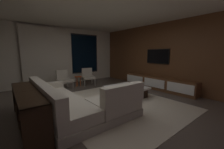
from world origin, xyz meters
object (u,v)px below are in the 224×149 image
side_stool (78,78)px  accent_chair_by_curtain (64,78)px  accent_chair_near_window (88,76)px  sectional_couch (74,104)px  book_stack_on_coffee_table (123,85)px  mounted_tv (158,56)px  coffee_table (127,92)px  console_table_behind_couch (28,107)px  media_console (158,83)px

side_stool → accent_chair_by_curtain: bearing=178.6°
accent_chair_near_window → accent_chair_by_curtain: same height
sectional_couch → accent_chair_by_curtain: 2.78m
book_stack_on_coffee_table → mounted_tv: mounted_tv is taller
sectional_couch → coffee_table: size_ratio=2.16×
accent_chair_by_curtain → console_table_behind_couch: 3.02m
book_stack_on_coffee_table → sectional_couch: bearing=-168.5°
accent_chair_by_curtain → mounted_tv: 4.05m
media_console → accent_chair_by_curtain: bearing=140.0°
coffee_table → book_stack_on_coffee_table: bearing=98.0°
sectional_couch → mounted_tv: bearing=5.3°
accent_chair_near_window → console_table_behind_couch: (-2.77, -2.59, -0.02)m
side_stool → console_table_behind_couch: size_ratio=0.22×
coffee_table → media_console: media_console is taller
coffee_table → book_stack_on_coffee_table: book_stack_on_coffee_table is taller
coffee_table → side_stool: (-0.65, 2.43, 0.19)m
coffee_table → media_console: (1.72, -0.08, 0.06)m
coffee_table → accent_chair_by_curtain: bearing=117.8°
sectional_couch → accent_chair_near_window: (1.85, 2.72, 0.14)m
accent_chair_by_curtain → media_console: size_ratio=0.25×
side_stool → mounted_tv: bearing=-42.2°
sectional_couch → book_stack_on_coffee_table: 2.00m
sectional_couch → media_console: 3.71m
side_stool → media_console: 3.45m
coffee_table → side_stool: bearing=105.0°
coffee_table → console_table_behind_couch: 2.91m
sectional_couch → side_stool: (1.33, 2.67, 0.08)m
sectional_couch → side_stool: 2.99m
book_stack_on_coffee_table → accent_chair_near_window: bearing=92.6°
accent_chair_near_window → mounted_tv: (2.03, -2.36, 0.92)m
sectional_couch → coffee_table: 2.00m
accent_chair_by_curtain → mounted_tv: (3.19, -2.33, 0.92)m
book_stack_on_coffee_table → console_table_behind_couch: 2.89m
sectional_couch → console_table_behind_couch: (-0.91, 0.13, 0.12)m
accent_chair_by_curtain → console_table_behind_couch: bearing=-122.2°
book_stack_on_coffee_table → console_table_behind_couch: size_ratio=0.13×
book_stack_on_coffee_table → side_stool: size_ratio=0.61×
accent_chair_near_window → side_stool: 0.53m
accent_chair_by_curtain → media_console: bearing=-40.0°
side_stool → media_console: (2.37, -2.51, -0.12)m
accent_chair_by_curtain → book_stack_on_coffee_table: bearing=-61.1°
media_console → side_stool: bearing=133.4°
mounted_tv → coffee_table: bearing=-176.5°
mounted_tv → sectional_couch: bearing=-174.7°
console_table_behind_couch → accent_chair_by_curtain: bearing=57.8°
book_stack_on_coffee_table → mounted_tv: 2.15m
side_stool → console_table_behind_couch: 3.39m
coffee_table → accent_chair_near_window: 2.49m
coffee_table → mounted_tv: size_ratio=1.12×
sectional_couch → console_table_behind_couch: sectional_couch is taller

